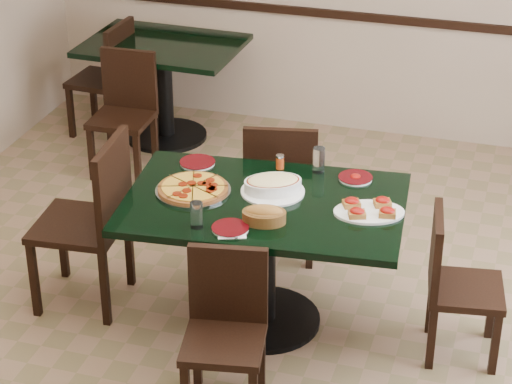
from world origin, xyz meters
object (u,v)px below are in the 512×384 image
(bread_basket, at_px, (264,215))
(bruschetta_platter, at_px, (369,209))
(main_table, at_px, (264,231))
(chair_right, at_px, (453,279))
(chair_left, at_px, (94,214))
(back_chair_near, at_px, (125,106))
(chair_far, at_px, (281,184))
(back_chair_left, at_px, (109,73))
(pepperoni_pizza, at_px, (193,188))
(chair_near, at_px, (226,323))
(lasagna_casserole, at_px, (273,185))
(back_table, at_px, (164,72))

(bread_basket, relative_size, bruschetta_platter, 0.59)
(main_table, xyz_separation_m, bread_basket, (0.06, -0.21, 0.22))
(chair_right, relative_size, chair_left, 0.80)
(back_chair_near, bearing_deg, chair_far, -33.98)
(back_chair_left, bearing_deg, main_table, 45.23)
(chair_far, distance_m, back_chair_left, 2.19)
(pepperoni_pizza, bearing_deg, bread_basket, -24.23)
(chair_near, height_order, chair_left, chair_left)
(chair_left, distance_m, back_chair_left, 2.28)
(main_table, bearing_deg, lasagna_casserole, 75.77)
(back_chair_left, bearing_deg, back_chair_near, 38.17)
(bruschetta_platter, bearing_deg, back_chair_left, 121.83)
(main_table, height_order, pepperoni_pizza, pepperoni_pizza)
(chair_far, relative_size, chair_near, 1.12)
(main_table, relative_size, back_chair_left, 1.72)
(bruschetta_platter, bearing_deg, chair_right, -16.92)
(chair_far, distance_m, pepperoni_pizza, 0.78)
(chair_far, bearing_deg, bruschetta_platter, 123.41)
(chair_far, xyz_separation_m, pepperoni_pizza, (-0.29, -0.68, 0.27))
(chair_far, distance_m, lasagna_casserole, 0.65)
(back_table, relative_size, lasagna_casserole, 3.20)
(chair_right, distance_m, lasagna_casserole, 1.03)
(bread_basket, xyz_separation_m, bruschetta_platter, (0.48, 0.24, -0.02))
(back_table, height_order, chair_right, chair_right)
(main_table, xyz_separation_m, back_chair_near, (-1.46, 1.53, -0.10))
(back_chair_near, distance_m, back_chair_left, 0.61)
(back_chair_left, xyz_separation_m, lasagna_casserole, (1.82, -1.94, 0.31))
(back_chair_left, bearing_deg, bruschetta_platter, 53.01)
(back_chair_near, distance_m, lasagna_casserole, 2.08)
(main_table, distance_m, lasagna_casserole, 0.25)
(pepperoni_pizza, relative_size, bruschetta_platter, 0.95)
(chair_near, bearing_deg, chair_far, 84.33)
(chair_right, distance_m, back_chair_near, 2.86)
(bread_basket, distance_m, bruschetta_platter, 0.53)
(lasagna_casserole, relative_size, bruschetta_platter, 0.86)
(back_chair_near, height_order, bruschetta_platter, back_chair_near)
(chair_near, height_order, chair_right, chair_near)
(back_table, distance_m, chair_right, 3.13)
(main_table, distance_m, chair_left, 0.94)
(chair_far, xyz_separation_m, chair_near, (0.10, -1.33, -0.06))
(back_chair_left, bearing_deg, chair_left, 26.13)
(pepperoni_pizza, bearing_deg, chair_far, 66.91)
(chair_left, height_order, bruschetta_platter, chair_left)
(pepperoni_pizza, bearing_deg, bruschetta_platter, 2.22)
(lasagna_casserole, xyz_separation_m, bruschetta_platter, (0.52, -0.07, -0.02))
(back_chair_near, distance_m, pepperoni_pizza, 1.90)
(bread_basket, bearing_deg, back_chair_left, 117.89)
(back_chair_left, height_order, bruschetta_platter, back_chair_left)
(main_table, xyz_separation_m, bruschetta_platter, (0.54, 0.02, 0.21))
(pepperoni_pizza, bearing_deg, chair_right, 1.70)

